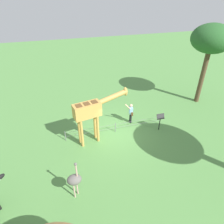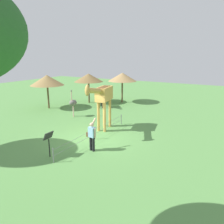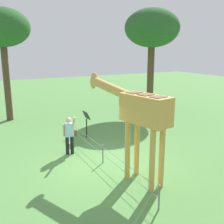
{
  "view_description": "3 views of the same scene",
  "coord_description": "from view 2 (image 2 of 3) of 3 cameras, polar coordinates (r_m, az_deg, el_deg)",
  "views": [
    {
      "loc": [
        -3.41,
        -10.94,
        9.02
      ],
      "look_at": [
        -0.27,
        -0.01,
        1.76
      ],
      "focal_mm": 32.45,
      "sensor_mm": 36.0,
      "label": 1
    },
    {
      "loc": [
        10.53,
        7.32,
        5.03
      ],
      "look_at": [
        -0.47,
        1.01,
        1.73
      ],
      "focal_mm": 35.66,
      "sensor_mm": 36.0,
      "label": 2
    },
    {
      "loc": [
        -8.71,
        4.26,
        4.35
      ],
      "look_at": [
        0.12,
        -0.4,
        1.95
      ],
      "focal_mm": 43.24,
      "sensor_mm": 36.0,
      "label": 3
    }
  ],
  "objects": [
    {
      "name": "shade_hut_aside",
      "position": [
        23.65,
        2.67,
        8.94
      ],
      "size": [
        3.01,
        3.01,
        3.17
      ],
      "color": "brown",
      "rests_on": "ground_plane"
    },
    {
      "name": "giraffe",
      "position": [
        14.7,
        -2.43,
        3.93
      ],
      "size": [
        3.77,
        1.24,
        3.45
      ],
      "color": "gold",
      "rests_on": "ground_plane"
    },
    {
      "name": "ground_plane",
      "position": [
        13.77,
        -4.64,
        -6.9
      ],
      "size": [
        60.0,
        60.0,
        0.0
      ],
      "primitive_type": "plane",
      "color": "#568E47"
    },
    {
      "name": "shade_hut_near",
      "position": [
        21.84,
        -16.33,
        7.82
      ],
      "size": [
        3.13,
        3.13,
        3.17
      ],
      "color": "brown",
      "rests_on": "ground_plane"
    },
    {
      "name": "zebra",
      "position": [
        21.57,
        -3.04,
        4.22
      ],
      "size": [
        1.54,
        1.45,
        1.66
      ],
      "color": "black",
      "rests_on": "ground_plane"
    },
    {
      "name": "wire_fence",
      "position": [
        13.6,
        -4.48,
        -5.36
      ],
      "size": [
        7.05,
        0.05,
        0.75
      ],
      "color": "slate",
      "rests_on": "ground_plane"
    },
    {
      "name": "visitor",
      "position": [
        11.88,
        -5.19,
        -5.83
      ],
      "size": [
        0.67,
        0.59,
        1.71
      ],
      "color": "black",
      "rests_on": "ground_plane"
    },
    {
      "name": "info_sign",
      "position": [
        11.57,
        -15.93,
        -6.68
      ],
      "size": [
        0.56,
        0.21,
        1.32
      ],
      "color": "black",
      "rests_on": "ground_plane"
    },
    {
      "name": "shade_hut_far",
      "position": [
        23.63,
        -6.04,
        8.72
      ],
      "size": [
        3.03,
        3.03,
        3.1
      ],
      "color": "brown",
      "rests_on": "ground_plane"
    },
    {
      "name": "ostrich",
      "position": [
        18.56,
        -9.98,
        2.36
      ],
      "size": [
        0.7,
        0.56,
        2.25
      ],
      "color": "#CC9E93",
      "rests_on": "ground_plane"
    }
  ]
}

